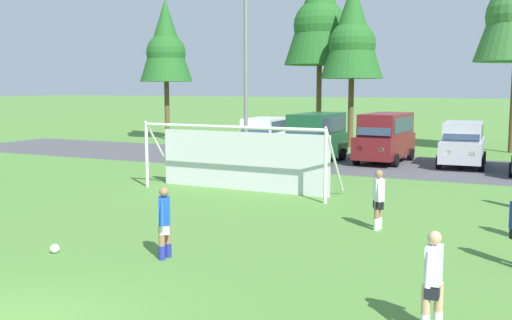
% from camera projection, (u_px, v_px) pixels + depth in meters
% --- Properties ---
extents(ground_plane, '(400.00, 400.00, 0.00)m').
position_uv_depth(ground_plane, '(317.00, 187.00, 22.73)').
color(ground_plane, '#518438').
extents(parking_lot_strip, '(52.00, 8.40, 0.01)m').
position_uv_depth(parking_lot_strip, '(368.00, 164.00, 29.56)').
color(parking_lot_strip, '#4C4C51').
rests_on(parking_lot_strip, ground).
extents(soccer_ball, '(0.22, 0.22, 0.22)m').
position_uv_depth(soccer_ball, '(55.00, 249.00, 13.66)').
color(soccer_ball, white).
rests_on(soccer_ball, ground).
extents(soccer_goal, '(7.46, 2.10, 2.57)m').
position_uv_depth(soccer_goal, '(240.00, 157.00, 21.72)').
color(soccer_goal, white).
rests_on(soccer_goal, ground).
extents(player_midfield_center, '(0.32, 0.73, 1.64)m').
position_uv_depth(player_midfield_center, '(433.00, 282.00, 9.17)').
color(player_midfield_center, tan).
rests_on(player_midfield_center, ground).
extents(player_defender_far, '(0.39, 0.73, 1.64)m').
position_uv_depth(player_defender_far, '(378.00, 200.00, 15.86)').
color(player_defender_far, '#936B4C').
rests_on(player_defender_far, ground).
extents(player_winger_left, '(0.41, 0.71, 1.64)m').
position_uv_depth(player_winger_left, '(165.00, 223.00, 13.16)').
color(player_winger_left, '#936B4C').
rests_on(player_winger_left, ground).
extents(parked_car_slot_far_left, '(2.33, 4.70, 2.16)m').
position_uv_depth(parked_car_slot_far_left, '(264.00, 137.00, 32.48)').
color(parked_car_slot_far_left, silver).
rests_on(parked_car_slot_far_left, ground).
extents(parked_car_slot_left, '(2.23, 4.81, 2.52)m').
position_uv_depth(parked_car_slot_left, '(316.00, 136.00, 30.07)').
color(parked_car_slot_left, '#194C2D').
rests_on(parked_car_slot_left, ground).
extents(parked_car_slot_center_left, '(2.40, 4.90, 2.52)m').
position_uv_depth(parked_car_slot_center_left, '(385.00, 136.00, 30.06)').
color(parked_car_slot_center_left, maroon).
rests_on(parked_car_slot_center_left, ground).
extents(parked_car_slot_center, '(2.32, 4.69, 2.16)m').
position_uv_depth(parked_car_slot_center, '(463.00, 144.00, 28.66)').
color(parked_car_slot_center, '#B2B2BC').
rests_on(parked_car_slot_center, ground).
extents(tree_left_edge, '(3.84, 3.84, 10.24)m').
position_uv_depth(tree_left_edge, '(166.00, 43.00, 42.82)').
color(tree_left_edge, brown).
rests_on(tree_left_edge, ground).
extents(tree_mid_left, '(4.85, 4.85, 12.92)m').
position_uv_depth(tree_mid_left, '(320.00, 13.00, 40.04)').
color(tree_mid_left, brown).
rests_on(tree_mid_left, ground).
extents(tree_center_back, '(3.96, 3.96, 10.57)m').
position_uv_depth(tree_center_back, '(352.00, 33.00, 37.03)').
color(tree_center_back, brown).
rests_on(tree_center_back, ground).
extents(street_lamp, '(2.00, 0.32, 8.18)m').
position_uv_depth(street_lamp, '(249.00, 79.00, 26.11)').
color(street_lamp, slate).
rests_on(street_lamp, ground).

